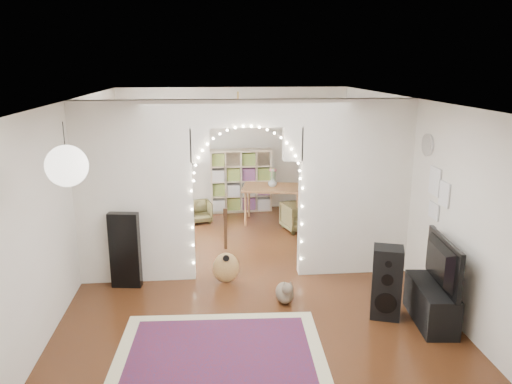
{
  "coord_description": "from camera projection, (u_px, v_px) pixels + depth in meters",
  "views": [
    {
      "loc": [
        -0.55,
        -7.19,
        3.19
      ],
      "look_at": [
        0.17,
        0.3,
        1.25
      ],
      "focal_mm": 35.0,
      "sensor_mm": 36.0,
      "label": 1
    }
  ],
  "objects": [
    {
      "name": "acoustic_guitar",
      "position": [
        226.0,
        256.0,
        7.41
      ],
      "size": [
        0.39,
        0.14,
        0.98
      ],
      "rotation": [
        0.0,
        0.0,
        0.01
      ],
      "color": "#AC7644",
      "rests_on": "floor"
    },
    {
      "name": "paper_lantern",
      "position": [
        67.0,
        166.0,
        4.73
      ],
      "size": [
        0.4,
        0.4,
        0.4
      ],
      "primitive_type": "sphere",
      "color": "white",
      "rests_on": "ceiling"
    },
    {
      "name": "wall_right",
      "position": [
        408.0,
        187.0,
        7.68
      ],
      "size": [
        0.02,
        7.5,
        2.7
      ],
      "primitive_type": "cube",
      "color": "silver",
      "rests_on": "floor"
    },
    {
      "name": "fairy_lights",
      "position": [
        247.0,
        180.0,
        7.27
      ],
      "size": [
        1.64,
        0.04,
        1.6
      ],
      "primitive_type": null,
      "color": "#FFEABF",
      "rests_on": "divider_wall"
    },
    {
      "name": "tv",
      "position": [
        435.0,
        262.0,
        6.16
      ],
      "size": [
        0.25,
        1.08,
        0.62
      ],
      "primitive_type": "imported",
      "rotation": [
        0.0,
        0.0,
        1.47
      ],
      "color": "black",
      "rests_on": "media_console"
    },
    {
      "name": "guitar_case",
      "position": [
        125.0,
        250.0,
        7.24
      ],
      "size": [
        0.45,
        0.21,
        1.13
      ],
      "primitive_type": "cube",
      "rotation": [
        0.0,
        0.0,
        -0.15
      ],
      "color": "black",
      "rests_on": "floor"
    },
    {
      "name": "dining_table",
      "position": [
        272.0,
        190.0,
        10.2
      ],
      "size": [
        1.33,
        1.01,
        0.76
      ],
      "rotation": [
        0.0,
        0.0,
        -0.19
      ],
      "color": "brown",
      "rests_on": "floor"
    },
    {
      "name": "dining_chair_left",
      "position": [
        199.0,
        212.0,
        10.3
      ],
      "size": [
        0.58,
        0.59,
        0.45
      ],
      "primitive_type": "imported",
      "rotation": [
        0.0,
        0.0,
        0.23
      ],
      "color": "brown",
      "rests_on": "floor"
    },
    {
      "name": "wall_back",
      "position": [
        234.0,
        149.0,
        11.06
      ],
      "size": [
        5.0,
        0.02,
        2.7
      ],
      "primitive_type": "cube",
      "color": "silver",
      "rests_on": "floor"
    },
    {
      "name": "flower_vase",
      "position": [
        272.0,
        182.0,
        10.16
      ],
      "size": [
        0.21,
        0.21,
        0.19
      ],
      "primitive_type": "imported",
      "rotation": [
        0.0,
        0.0,
        -0.19
      ],
      "color": "silver",
      "rests_on": "dining_table"
    },
    {
      "name": "wall_front",
      "position": [
        285.0,
        311.0,
        3.83
      ],
      "size": [
        5.0,
        0.02,
        2.7
      ],
      "primitive_type": "cube",
      "color": "silver",
      "rests_on": "floor"
    },
    {
      "name": "floor",
      "position": [
        247.0,
        274.0,
        7.78
      ],
      "size": [
        7.5,
        7.5,
        0.0
      ],
      "primitive_type": "plane",
      "color": "black",
      "rests_on": "ground"
    },
    {
      "name": "tabby_cat",
      "position": [
        285.0,
        292.0,
        6.83
      ],
      "size": [
        0.28,
        0.58,
        0.38
      ],
      "rotation": [
        0.0,
        0.0,
        0.08
      ],
      "color": "brown",
      "rests_on": "floor"
    },
    {
      "name": "dining_chair_right",
      "position": [
        299.0,
        217.0,
        9.8
      ],
      "size": [
        0.73,
        0.74,
        0.55
      ],
      "primitive_type": "imported",
      "rotation": [
        0.0,
        0.0,
        0.27
      ],
      "color": "brown",
      "rests_on": "floor"
    },
    {
      "name": "area_rug",
      "position": [
        220.0,
        352.0,
        5.68
      ],
      "size": [
        2.44,
        1.88,
        0.02
      ],
      "primitive_type": "cube",
      "rotation": [
        0.0,
        0.0,
        -0.05
      ],
      "color": "maroon",
      "rests_on": "floor"
    },
    {
      "name": "media_console",
      "position": [
        431.0,
        304.0,
        6.3
      ],
      "size": [
        0.5,
        1.03,
        0.5
      ],
      "primitive_type": "cube",
      "rotation": [
        0.0,
        0.0,
        -0.1
      ],
      "color": "black",
      "rests_on": "floor"
    },
    {
      "name": "ceiling",
      "position": [
        246.0,
        99.0,
        7.11
      ],
      "size": [
        5.0,
        7.5,
        0.02
      ],
      "primitive_type": "cube",
      "color": "white",
      "rests_on": "wall_back"
    },
    {
      "name": "window",
      "position": [
        102.0,
        161.0,
        8.92
      ],
      "size": [
        0.04,
        1.2,
        1.4
      ],
      "primitive_type": "cube",
      "color": "white",
      "rests_on": "wall_left"
    },
    {
      "name": "floor_speaker",
      "position": [
        387.0,
        283.0,
        6.38
      ],
      "size": [
        0.45,
        0.42,
        0.95
      ],
      "rotation": [
        0.0,
        0.0,
        -0.33
      ],
      "color": "black",
      "rests_on": "floor"
    },
    {
      "name": "picture_frames",
      "position": [
        437.0,
        194.0,
        6.67
      ],
      "size": [
        0.02,
        0.5,
        0.7
      ],
      "primitive_type": null,
      "color": "white",
      "rests_on": "wall_right"
    },
    {
      "name": "wall_left",
      "position": [
        75.0,
        195.0,
        7.22
      ],
      "size": [
        0.02,
        7.5,
        2.7
      ],
      "primitive_type": "cube",
      "color": "silver",
      "rests_on": "floor"
    },
    {
      "name": "ceiling_fan",
      "position": [
        238.0,
        108.0,
        9.11
      ],
      "size": [
        1.1,
        1.1,
        0.3
      ],
      "primitive_type": null,
      "color": "gold",
      "rests_on": "ceiling"
    },
    {
      "name": "divider_wall",
      "position": [
        247.0,
        186.0,
        7.43
      ],
      "size": [
        5.0,
        0.2,
        2.7
      ],
      "color": "silver",
      "rests_on": "floor"
    },
    {
      "name": "wall_clock",
      "position": [
        428.0,
        145.0,
        6.91
      ],
      "size": [
        0.03,
        0.31,
        0.31
      ],
      "primitive_type": "cylinder",
      "rotation": [
        0.0,
        1.57,
        0.0
      ],
      "color": "white",
      "rests_on": "wall_right"
    },
    {
      "name": "bookcase",
      "position": [
        241.0,
        180.0,
        11.0
      ],
      "size": [
        1.36,
        0.45,
        1.38
      ],
      "primitive_type": "cube",
      "rotation": [
        0.0,
        0.0,
        0.08
      ],
      "color": "#BFAB8A",
      "rests_on": "floor"
    }
  ]
}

